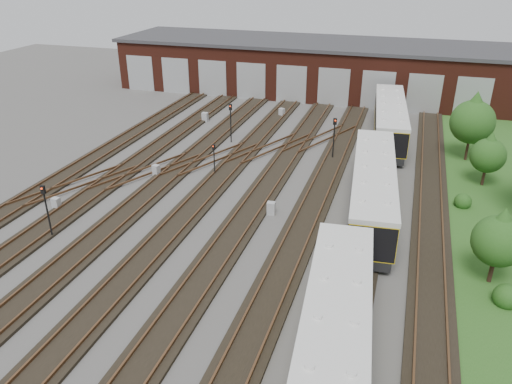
% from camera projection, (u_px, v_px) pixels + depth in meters
% --- Properties ---
extents(ground, '(120.00, 120.00, 0.00)m').
position_uv_depth(ground, '(187.00, 252.00, 30.05)').
color(ground, '#403E3C').
rests_on(ground, ground).
extents(track_network, '(30.40, 70.00, 0.33)m').
position_uv_depth(track_network, '(189.00, 245.00, 30.56)').
color(track_network, black).
rests_on(track_network, ground).
extents(maintenance_shed, '(51.00, 12.50, 6.35)m').
position_uv_depth(maintenance_shed, '(318.00, 67.00, 62.99)').
color(maintenance_shed, '#4C1D13').
rests_on(maintenance_shed, ground).
extents(grass_verge, '(8.00, 55.00, 0.05)m').
position_uv_depth(grass_verge, '(508.00, 221.00, 33.48)').
color(grass_verge, '#224D19').
rests_on(grass_verge, ground).
extents(metro_train, '(4.08, 47.38, 3.14)m').
position_uv_depth(metro_train, '(373.00, 188.00, 33.71)').
color(metro_train, black).
rests_on(metro_train, ground).
extents(signal_mast_0, '(0.28, 0.26, 3.60)m').
position_uv_depth(signal_mast_0, '(46.00, 205.00, 30.65)').
color(signal_mast_0, black).
rests_on(signal_mast_0, ground).
extents(signal_mast_1, '(0.29, 0.28, 3.69)m').
position_uv_depth(signal_mast_1, '(231.00, 118.00, 46.37)').
color(signal_mast_1, black).
rests_on(signal_mast_1, ground).
extents(signal_mast_2, '(0.24, 0.23, 2.64)m').
position_uv_depth(signal_mast_2, '(214.00, 156.00, 39.67)').
color(signal_mast_2, black).
rests_on(signal_mast_2, ground).
extents(signal_mast_3, '(0.32, 0.31, 3.69)m').
position_uv_depth(signal_mast_3, '(334.00, 133.00, 42.52)').
color(signal_mast_3, black).
rests_on(signal_mast_3, ground).
extents(relay_cabinet_0, '(0.54, 0.46, 0.86)m').
position_uv_depth(relay_cabinet_0, '(56.00, 204.00, 34.90)').
color(relay_cabinet_0, '#A6A8AB').
rests_on(relay_cabinet_0, ground).
extents(relay_cabinet_1, '(0.60, 0.51, 0.98)m').
position_uv_depth(relay_cabinet_1, '(205.00, 117.00, 52.93)').
color(relay_cabinet_1, '#A6A8AB').
rests_on(relay_cabinet_1, ground).
extents(relay_cabinet_2, '(0.63, 0.56, 0.89)m').
position_uv_depth(relay_cabinet_2, '(156.00, 170.00, 40.18)').
color(relay_cabinet_2, '#A6A8AB').
rests_on(relay_cabinet_2, ground).
extents(relay_cabinet_3, '(0.68, 0.63, 0.91)m').
position_uv_depth(relay_cabinet_3, '(282.00, 113.00, 54.55)').
color(relay_cabinet_3, '#A6A8AB').
rests_on(relay_cabinet_3, ground).
extents(relay_cabinet_4, '(0.60, 0.52, 0.91)m').
position_uv_depth(relay_cabinet_4, '(271.00, 208.00, 34.22)').
color(relay_cabinet_4, '#A6A8AB').
rests_on(relay_cabinet_4, ground).
extents(tree_0, '(3.66, 3.66, 6.07)m').
position_uv_depth(tree_0, '(473.00, 117.00, 41.62)').
color(tree_0, '#352018').
rests_on(tree_0, ground).
extents(tree_1, '(2.63, 2.63, 4.35)m').
position_uv_depth(tree_1, '(489.00, 152.00, 37.43)').
color(tree_1, '#352018').
rests_on(tree_1, ground).
extents(tree_3, '(2.78, 2.78, 4.60)m').
position_uv_depth(tree_3, '(500.00, 236.00, 26.06)').
color(tree_3, '#352018').
rests_on(tree_3, ground).
extents(bush_0, '(1.36, 1.36, 1.36)m').
position_uv_depth(bush_0, '(507.00, 294.00, 25.31)').
color(bush_0, '#1A4413').
rests_on(bush_0, ground).
extents(bush_1, '(1.19, 1.19, 1.19)m').
position_uv_depth(bush_1, '(463.00, 199.00, 35.13)').
color(bush_1, '#1A4413').
rests_on(bush_1, ground).
extents(bush_2, '(1.37, 1.37, 1.37)m').
position_uv_depth(bush_2, '(480.00, 137.00, 46.67)').
color(bush_2, '#1A4413').
rests_on(bush_2, ground).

